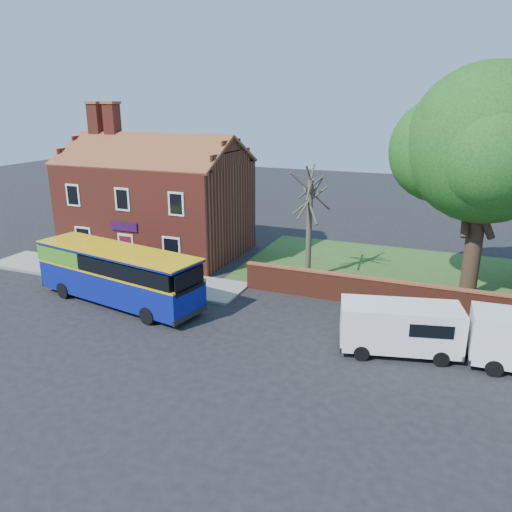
% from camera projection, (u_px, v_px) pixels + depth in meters
% --- Properties ---
extents(ground, '(120.00, 120.00, 0.00)m').
position_uv_depth(ground, '(155.00, 329.00, 24.37)').
color(ground, black).
rests_on(ground, ground).
extents(pavement, '(18.00, 3.50, 0.12)m').
position_uv_depth(pavement, '(111.00, 274.00, 31.96)').
color(pavement, gray).
rests_on(pavement, ground).
extents(kerb, '(18.00, 0.15, 0.14)m').
position_uv_depth(kerb, '(93.00, 283.00, 30.41)').
color(kerb, slate).
rests_on(kerb, ground).
extents(grass_strip, '(26.00, 12.00, 0.04)m').
position_uv_depth(grass_strip, '(447.00, 279.00, 31.20)').
color(grass_strip, '#426B28').
rests_on(grass_strip, ground).
extents(shop_building, '(12.30, 8.13, 10.50)m').
position_uv_depth(shop_building, '(157.00, 206.00, 36.05)').
color(shop_building, maroon).
rests_on(shop_building, ground).
extents(boundary_wall, '(22.00, 0.38, 1.60)m').
position_uv_depth(boundary_wall, '(445.00, 301.00, 25.65)').
color(boundary_wall, maroon).
rests_on(boundary_wall, ground).
extents(bus, '(10.45, 4.35, 3.09)m').
position_uv_depth(bus, '(114.00, 272.00, 27.19)').
color(bus, navy).
rests_on(bus, ground).
extents(van_near, '(5.46, 3.18, 2.25)m').
position_uv_depth(van_near, '(400.00, 326.00, 21.76)').
color(van_near, white).
rests_on(van_near, ground).
extents(large_tree, '(10.39, 8.22, 12.67)m').
position_uv_depth(large_tree, '(488.00, 149.00, 25.82)').
color(large_tree, black).
rests_on(large_tree, ground).
extents(bare_tree, '(2.53, 3.01, 6.74)m').
position_uv_depth(bare_tree, '(309.00, 225.00, 30.33)').
color(bare_tree, '#4C4238').
rests_on(bare_tree, ground).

